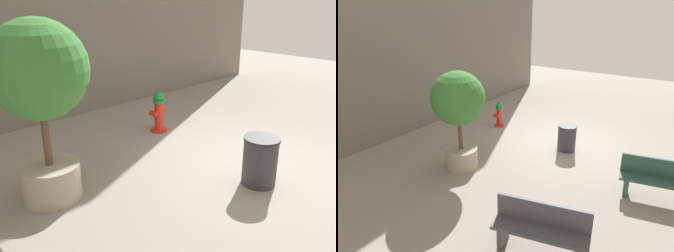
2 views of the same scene
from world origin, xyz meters
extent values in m
plane|color=gray|center=(0.00, 0.00, 0.00)|extent=(23.40, 23.40, 0.00)
cylinder|color=red|center=(2.48, 0.01, 0.03)|extent=(0.35, 0.35, 0.05)
cylinder|color=red|center=(2.48, 0.01, 0.36)|extent=(0.20, 0.20, 0.62)
cylinder|color=#198C33|center=(2.48, 0.01, 0.70)|extent=(0.26, 0.26, 0.06)
sphere|color=#198C33|center=(2.48, 0.01, 0.80)|extent=(0.24, 0.24, 0.24)
cylinder|color=red|center=(2.45, 0.15, 0.44)|extent=(0.12, 0.15, 0.09)
cylinder|color=red|center=(2.51, -0.14, 0.44)|extent=(0.12, 0.15, 0.09)
cylinder|color=red|center=(2.64, 0.04, 0.40)|extent=(0.16, 0.15, 0.12)
cylinder|color=tan|center=(1.56, 3.08, 0.28)|extent=(0.87, 0.87, 0.56)
cylinder|color=brown|center=(1.56, 3.08, 1.06)|extent=(0.11, 0.11, 0.99)
sphere|color=#3D8438|center=(1.56, 3.08, 1.97)|extent=(1.39, 1.39, 1.39)
cylinder|color=#38383D|center=(-0.39, 0.47, 0.38)|extent=(0.55, 0.55, 0.77)
cylinder|color=#2C2C30|center=(-0.39, 0.47, 0.79)|extent=(0.58, 0.58, 0.04)
camera|label=1|loc=(-3.14, 5.23, 2.96)|focal=39.02mm
camera|label=2|loc=(-3.49, 8.35, 4.08)|focal=31.54mm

